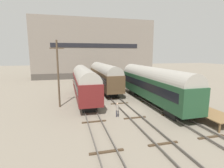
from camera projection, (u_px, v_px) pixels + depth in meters
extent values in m
plane|color=slate|center=(126.00, 110.00, 22.60)|extent=(200.00, 200.00, 0.00)
cube|color=#4C4742|center=(84.00, 112.00, 21.24)|extent=(0.08, 60.00, 0.16)
cube|color=#4C4742|center=(96.00, 111.00, 21.59)|extent=(0.08, 60.00, 0.16)
cube|color=#3D2D1E|center=(107.00, 152.00, 12.85)|extent=(2.60, 0.24, 0.10)
cube|color=#3D2D1E|center=(94.00, 122.00, 18.57)|extent=(2.60, 0.24, 0.10)
cube|color=#3D2D1E|center=(88.00, 106.00, 24.30)|extent=(2.60, 0.24, 0.10)
cube|color=#3D2D1E|center=(83.00, 96.00, 30.02)|extent=(2.60, 0.24, 0.10)
cube|color=#3D2D1E|center=(81.00, 89.00, 35.74)|extent=(2.60, 0.24, 0.10)
cube|color=#3D2D1E|center=(79.00, 84.00, 41.47)|extent=(2.60, 0.24, 0.10)
cube|color=#3D2D1E|center=(77.00, 81.00, 47.19)|extent=(2.60, 0.24, 0.10)
cube|color=#4C4742|center=(121.00, 109.00, 22.39)|extent=(0.08, 60.00, 0.16)
cube|color=#4C4742|center=(131.00, 108.00, 22.74)|extent=(0.08, 60.00, 0.16)
cube|color=#3D2D1E|center=(163.00, 144.00, 14.00)|extent=(2.60, 0.24, 0.10)
cube|color=#3D2D1E|center=(135.00, 118.00, 19.73)|extent=(2.60, 0.24, 0.10)
cube|color=#3D2D1E|center=(119.00, 103.00, 25.45)|extent=(2.60, 0.24, 0.10)
cube|color=#3D2D1E|center=(110.00, 94.00, 31.17)|extent=(2.60, 0.24, 0.10)
cube|color=#3D2D1E|center=(103.00, 88.00, 36.90)|extent=(2.60, 0.24, 0.10)
cube|color=#3D2D1E|center=(98.00, 83.00, 42.62)|extent=(2.60, 0.24, 0.10)
cube|color=#3D2D1E|center=(94.00, 80.00, 48.34)|extent=(2.60, 0.24, 0.10)
cube|color=#4C4742|center=(154.00, 106.00, 23.54)|extent=(0.08, 60.00, 0.16)
cube|color=#4C4742|center=(163.00, 106.00, 23.90)|extent=(0.08, 60.00, 0.16)
cube|color=#3D2D1E|center=(211.00, 137.00, 15.16)|extent=(2.60, 0.24, 0.10)
cube|color=#3D2D1E|center=(171.00, 114.00, 20.88)|extent=(2.60, 0.24, 0.10)
cube|color=#3D2D1E|center=(149.00, 101.00, 26.60)|extent=(2.60, 0.24, 0.10)
cube|color=#3D2D1E|center=(134.00, 93.00, 32.33)|extent=(2.60, 0.24, 0.10)
cube|color=#3D2D1E|center=(124.00, 87.00, 38.05)|extent=(2.60, 0.24, 0.10)
cube|color=#3D2D1E|center=(116.00, 83.00, 43.77)|extent=(2.60, 0.24, 0.10)
cube|color=#3D2D1E|center=(110.00, 79.00, 49.49)|extent=(2.60, 0.24, 0.10)
cube|color=black|center=(82.00, 91.00, 32.07)|extent=(1.80, 2.40, 1.00)
cube|color=black|center=(89.00, 106.00, 22.64)|extent=(1.80, 2.40, 1.00)
cube|color=#5B1919|center=(85.00, 85.00, 27.04)|extent=(2.92, 15.21, 2.72)
cube|color=black|center=(85.00, 83.00, 26.98)|extent=(2.96, 14.00, 0.98)
cylinder|color=gray|center=(84.00, 77.00, 26.80)|extent=(2.78, 14.91, 2.78)
cube|color=black|center=(99.00, 83.00, 41.08)|extent=(1.80, 2.40, 1.00)
cube|color=black|center=(111.00, 93.00, 30.01)|extent=(1.80, 2.40, 1.00)
cube|color=#4C3823|center=(104.00, 78.00, 35.22)|extent=(2.96, 17.85, 2.84)
cube|color=black|center=(104.00, 76.00, 35.16)|extent=(3.00, 16.42, 1.02)
cylinder|color=gray|center=(104.00, 71.00, 34.98)|extent=(2.81, 17.49, 2.81)
cube|color=black|center=(136.00, 92.00, 31.17)|extent=(1.80, 2.40, 1.00)
cube|color=black|center=(176.00, 113.00, 20.01)|extent=(1.80, 2.40, 1.00)
cube|color=#1E4228|center=(152.00, 87.00, 25.26)|extent=(2.93, 18.00, 2.93)
cube|color=black|center=(152.00, 84.00, 25.20)|extent=(2.97, 16.56, 1.05)
cylinder|color=gray|center=(153.00, 77.00, 25.01)|extent=(2.78, 17.64, 2.78)
cube|color=brown|center=(182.00, 102.00, 23.15)|extent=(2.95, 14.75, 0.10)
cylinder|color=brown|center=(219.00, 128.00, 16.01)|extent=(0.20, 0.20, 0.87)
cylinder|color=brown|center=(149.00, 94.00, 29.79)|extent=(0.20, 0.20, 0.87)
cylinder|color=brown|center=(162.00, 93.00, 30.45)|extent=(0.20, 0.20, 0.87)
cylinder|color=brown|center=(173.00, 106.00, 22.90)|extent=(0.20, 0.20, 0.87)
cylinder|color=brown|center=(191.00, 104.00, 23.56)|extent=(0.20, 0.20, 0.87)
cube|color=#2D4C33|center=(182.00, 99.00, 22.79)|extent=(1.40, 0.40, 0.06)
cube|color=#2D4C33|center=(181.00, 96.00, 22.90)|extent=(1.40, 0.06, 0.45)
cube|color=black|center=(178.00, 101.00, 22.68)|extent=(0.06, 0.40, 0.40)
cube|color=black|center=(186.00, 100.00, 22.97)|extent=(0.06, 0.40, 0.40)
cylinder|color=#282833|center=(116.00, 114.00, 20.05)|extent=(0.12, 0.12, 0.79)
cylinder|color=#282833|center=(118.00, 113.00, 20.10)|extent=(0.12, 0.12, 0.79)
cylinder|color=gray|center=(117.00, 107.00, 19.95)|extent=(0.32, 0.32, 0.66)
sphere|color=tan|center=(117.00, 104.00, 19.88)|extent=(0.21, 0.21, 0.21)
cylinder|color=#473828|center=(58.00, 74.00, 23.25)|extent=(0.24, 0.24, 8.96)
cube|color=#473828|center=(57.00, 48.00, 22.67)|extent=(1.80, 0.12, 0.12)
cube|color=#46403A|center=(94.00, 74.00, 56.61)|extent=(36.10, 10.01, 1.74)
cube|color=slate|center=(94.00, 46.00, 55.14)|extent=(36.10, 10.01, 15.65)
cube|color=black|center=(96.00, 46.00, 50.32)|extent=(25.27, 0.10, 1.20)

